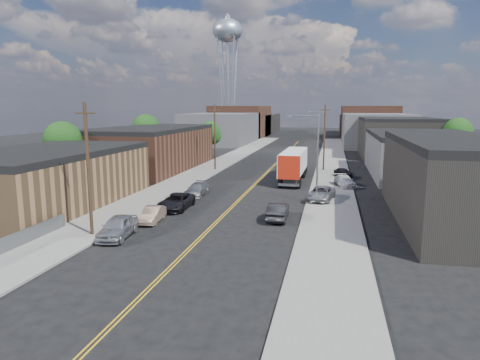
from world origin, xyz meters
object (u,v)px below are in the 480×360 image
at_px(water_tower, 228,35).
at_px(car_left_d, 197,189).
at_px(car_left_c, 176,202).
at_px(semi_truck, 294,162).
at_px(car_left_b, 153,214).
at_px(car_right_oncoming, 278,211).
at_px(car_right_lot_b, 344,181).
at_px(car_left_a, 118,227).
at_px(car_right_lot_c, 343,173).
at_px(car_ahead_truck, 296,170).
at_px(car_right_lot_a, 321,193).

xyz_separation_m(water_tower, car_left_d, (17.00, -84.00, -29.97)).
relative_size(car_left_c, car_left_d, 1.13).
relative_size(semi_truck, car_left_d, 3.26).
distance_m(car_left_b, car_left_d, 11.32).
relative_size(car_left_b, car_left_d, 0.83).
xyz_separation_m(car_right_oncoming, car_right_lot_b, (6.00, 16.76, 0.04)).
xyz_separation_m(car_left_a, car_right_oncoming, (11.06, 7.62, -0.07)).
height_order(car_left_b, car_right_lot_c, car_right_lot_c).
bearing_deg(car_right_oncoming, car_ahead_truck, -89.50).
xyz_separation_m(car_left_b, car_right_oncoming, (10.33, 2.94, 0.11)).
relative_size(semi_truck, car_right_lot_b, 3.46).
distance_m(car_left_c, car_right_lot_a, 14.88).
bearing_deg(car_left_d, car_ahead_truck, 59.22).
xyz_separation_m(water_tower, car_right_oncoming, (27.00, -92.38, -29.89)).
bearing_deg(car_left_b, car_right_lot_c, 52.53).
xyz_separation_m(car_left_d, car_right_oncoming, (10.00, -8.38, 0.07)).
height_order(water_tower, car_right_lot_b, water_tower).
height_order(car_right_lot_b, car_ahead_truck, car_ahead_truck).
bearing_deg(car_right_lot_c, car_ahead_truck, 151.63).
relative_size(car_right_lot_c, car_ahead_truck, 0.67).
relative_size(semi_truck, car_left_c, 2.88).
distance_m(semi_truck, car_right_oncoming, 21.68).
xyz_separation_m(car_right_lot_a, car_right_lot_b, (2.56, 8.53, -0.06)).
height_order(water_tower, car_left_a, water_tower).
distance_m(car_left_c, car_right_oncoming, 10.17).
height_order(car_left_c, car_right_oncoming, car_right_oncoming).
xyz_separation_m(car_left_a, car_left_b, (0.73, 4.68, -0.18)).
relative_size(car_left_b, car_right_lot_c, 1.05).
relative_size(car_left_c, car_right_lot_b, 1.20).
bearing_deg(car_right_lot_c, car_right_oncoming, -126.76).
bearing_deg(car_right_lot_c, car_left_d, -158.77).
distance_m(car_left_d, car_right_lot_a, 13.44).
bearing_deg(semi_truck, car_left_d, -124.33).
height_order(car_left_a, car_left_b, car_left_a).
relative_size(car_right_oncoming, car_right_lot_c, 1.22).
xyz_separation_m(car_right_oncoming, car_ahead_truck, (-0.50, 24.38, 0.03)).
xyz_separation_m(car_right_oncoming, car_right_lot_c, (6.00, 23.72, 0.04)).
xyz_separation_m(car_left_c, car_right_oncoming, (10.00, -1.84, 0.01)).
bearing_deg(car_right_lot_c, car_right_lot_a, -121.94).
relative_size(car_right_lot_b, car_ahead_truck, 0.79).
bearing_deg(semi_truck, water_tower, 111.85).
height_order(car_left_d, car_right_lot_a, car_right_lot_a).
bearing_deg(car_right_lot_a, car_left_a, -122.85).
bearing_deg(car_left_c, car_right_lot_c, 52.71).
xyz_separation_m(semi_truck, car_left_c, (-9.50, -19.78, -1.54)).
height_order(car_right_lot_c, car_ahead_truck, car_ahead_truck).
bearing_deg(car_ahead_truck, car_left_c, -116.64).
relative_size(water_tower, car_right_oncoming, 8.07).
height_order(water_tower, car_ahead_truck, water_tower).
height_order(car_left_c, car_ahead_truck, car_ahead_truck).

